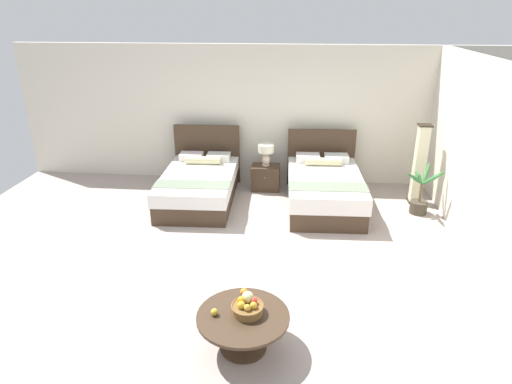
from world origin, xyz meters
TOP-DOWN VIEW (x-y plane):
  - ground_plane at (0.00, 0.00)m, footprint 10.12×10.14m
  - wall_back at (0.00, 3.27)m, footprint 10.12×0.12m
  - wall_side_right at (3.26, 0.40)m, footprint 0.12×5.74m
  - bed_near_window at (-1.15, 2.00)m, footprint 1.37×2.21m
  - bed_near_corner at (1.15, 1.99)m, footprint 1.38×2.22m
  - nightstand at (0.03, 2.66)m, footprint 0.55×0.42m
  - table_lamp at (0.03, 2.68)m, footprint 0.31×0.31m
  - coffee_table at (0.13, -1.83)m, footprint 0.97×0.97m
  - fruit_bowl at (0.17, -1.78)m, footprint 0.34×0.34m
  - loose_apple at (-0.16, -1.86)m, footprint 0.07×0.07m
  - loose_orange at (0.10, -1.49)m, footprint 0.08×0.08m
  - floor_lamp_corner at (2.84, 2.29)m, footprint 0.23×0.23m
  - potted_palm at (2.80, 1.79)m, footprint 0.65×0.58m

SIDE VIEW (x-z plane):
  - ground_plane at x=0.00m, z-range -0.02..0.00m
  - nightstand at x=0.03m, z-range 0.00..0.49m
  - potted_palm at x=2.80m, z-range -0.16..0.71m
  - bed_near_window at x=-1.15m, z-range -0.28..0.91m
  - coffee_table at x=0.13m, z-range 0.11..0.54m
  - bed_near_corner at x=1.15m, z-range -0.25..0.91m
  - loose_apple at x=-0.16m, z-range 0.42..0.50m
  - loose_orange at x=0.10m, z-range 0.42..0.51m
  - fruit_bowl at x=0.17m, z-range 0.40..0.60m
  - floor_lamp_corner at x=2.84m, z-range 0.00..1.47m
  - table_lamp at x=0.03m, z-range 0.56..0.99m
  - wall_back at x=0.00m, z-range 0.00..2.72m
  - wall_side_right at x=3.26m, z-range 0.00..2.72m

